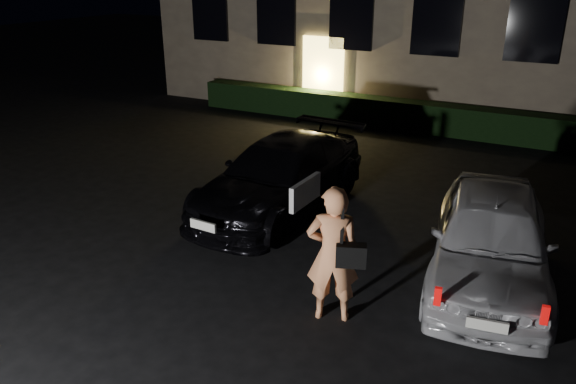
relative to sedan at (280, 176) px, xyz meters
The scene contains 5 objects.
ground 3.72m from the sedan, 73.50° to the right, with size 80.00×80.00×0.00m, color black.
hedge 7.08m from the sedan, 81.57° to the left, with size 15.00×0.70×0.85m, color black.
sedan is the anchor object (origin of this frame).
hatch 4.29m from the sedan, 13.51° to the right, with size 2.33×4.47×1.45m.
man 3.90m from the sedan, 51.14° to the right, with size 0.91×0.69×1.95m.
Camera 1 is at (3.94, -5.68, 4.55)m, focal length 35.00 mm.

